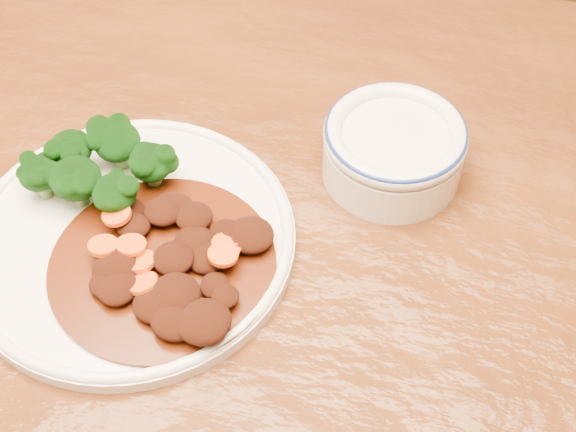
# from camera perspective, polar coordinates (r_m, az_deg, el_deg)

# --- Properties ---
(dining_table) EXTENTS (1.54, 0.98, 0.75)m
(dining_table) POSITION_cam_1_polar(r_m,az_deg,el_deg) (0.81, -7.93, -4.67)
(dining_table) COLOR #572B0F
(dining_table) RESTS_ON ground
(dinner_plate) EXTENTS (0.30, 0.30, 0.02)m
(dinner_plate) POSITION_cam_1_polar(r_m,az_deg,el_deg) (0.74, -11.13, -1.57)
(dinner_plate) COLOR silver
(dinner_plate) RESTS_ON dining_table
(broccoli_florets) EXTENTS (0.13, 0.10, 0.05)m
(broccoli_florets) POSITION_cam_1_polar(r_m,az_deg,el_deg) (0.76, -13.46, 3.47)
(broccoli_florets) COLOR #5B8A47
(broccoli_florets) RESTS_ON dinner_plate
(mince_stew) EXTENTS (0.20, 0.20, 0.03)m
(mince_stew) POSITION_cam_1_polar(r_m,az_deg,el_deg) (0.70, -8.25, -3.53)
(mince_stew) COLOR #451907
(mince_stew) RESTS_ON dinner_plate
(dip_bowl) EXTENTS (0.14, 0.14, 0.06)m
(dip_bowl) POSITION_cam_1_polar(r_m,az_deg,el_deg) (0.77, 7.52, 4.83)
(dip_bowl) COLOR beige
(dip_bowl) RESTS_ON dining_table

